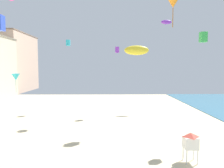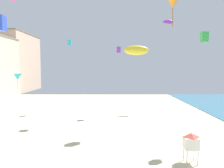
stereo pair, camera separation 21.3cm
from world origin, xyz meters
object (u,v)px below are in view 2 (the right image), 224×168
kite_purple_parafoil (168,22)px  lifeguard_stand (190,141)px  kite_cyan_delta (17,77)px  kite_yellow_parafoil (136,50)px  kite_green_box (204,37)px  kite_purple_box (118,50)px  kite_cyan_box (69,43)px  kite_orange_delta (172,2)px

kite_purple_parafoil → lifeguard_stand: bearing=-99.5°
lifeguard_stand → kite_cyan_delta: size_ratio=0.82×
kite_purple_parafoil → kite_yellow_parafoil: 28.32m
kite_cyan_delta → kite_yellow_parafoil: size_ratio=1.60×
kite_green_box → kite_purple_box: size_ratio=1.05×
kite_cyan_delta → lifeguard_stand: bearing=-40.0°
kite_yellow_parafoil → kite_purple_box: bearing=92.3°
kite_cyan_box → kite_green_box: bearing=-45.8°
lifeguard_stand → kite_green_box: kite_green_box is taller
lifeguard_stand → kite_purple_parafoil: kite_purple_parafoil is taller
kite_purple_box → kite_orange_delta: kite_orange_delta is taller
kite_orange_delta → kite_purple_parafoil: 29.32m
kite_green_box → kite_purple_box: (-8.56, 14.44, -0.21)m
kite_green_box → kite_purple_parafoil: bearing=86.6°
kite_cyan_box → kite_cyan_delta: size_ratio=0.35×
kite_green_box → kite_orange_delta: 10.03m
kite_orange_delta → kite_cyan_delta: size_ratio=0.65×
kite_cyan_box → kite_orange_delta: kite_cyan_box is taller
lifeguard_stand → kite_orange_delta: size_ratio=1.26×
kite_green_box → kite_yellow_parafoil: 9.90m
lifeguard_stand → kite_green_box: (3.06, 5.33, 9.36)m
kite_orange_delta → kite_yellow_parafoil: kite_orange_delta is taller
kite_cyan_box → kite_yellow_parafoil: size_ratio=0.55×
kite_green_box → kite_yellow_parafoil: bearing=-142.8°
kite_orange_delta → kite_yellow_parafoil: 4.39m
kite_cyan_box → kite_yellow_parafoil: kite_cyan_box is taller
kite_cyan_box → kite_purple_parafoil: bearing=5.8°
kite_yellow_parafoil → kite_green_box: bearing=37.2°
lifeguard_stand → kite_purple_parafoil: 29.67m
kite_purple_box → kite_cyan_delta: size_ratio=0.32×
kite_green_box → lifeguard_stand: bearing=-119.8°
kite_green_box → kite_purple_parafoil: 20.75m
kite_purple_box → kite_cyan_delta: bearing=-177.1°
kite_cyan_box → kite_orange_delta: bearing=-65.5°
kite_green_box → kite_cyan_delta: (-25.58, 13.58, -4.81)m
kite_purple_box → kite_purple_parafoil: size_ratio=0.49×
kite_purple_box → kite_cyan_delta: 17.65m
lifeguard_stand → kite_orange_delta: kite_orange_delta is taller
kite_yellow_parafoil → kite_purple_parafoil: bearing=70.9°
kite_purple_box → kite_orange_delta: (2.96, -22.67, 1.40)m
kite_cyan_delta → kite_purple_parafoil: (26.76, 6.37, 10.37)m
kite_cyan_box → kite_purple_parafoil: 19.30m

